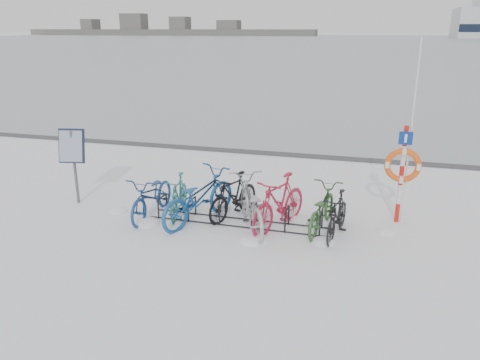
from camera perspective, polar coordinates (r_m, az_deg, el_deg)
ground at (r=10.33m, az=-0.23°, el=-5.28°), size 900.00×900.00×0.00m
ice_sheet at (r=164.19m, az=15.47°, el=15.97°), size 400.00×298.00×0.02m
quay_edge at (r=15.77m, az=5.70°, el=3.10°), size 400.00×0.25×0.10m
bike_rack at (r=10.26m, az=-0.23°, el=-4.35°), size 4.00×0.48×0.46m
info_board at (r=11.78m, az=-19.78°, el=3.42°), size 0.65×0.35×1.85m
lifebuoy_station at (r=10.49m, az=19.24°, el=1.69°), size 0.75×0.22×3.92m
shoreline at (r=296.58m, az=-9.52°, el=17.53°), size 180.00×12.00×9.50m
bike_0 at (r=10.76m, az=-10.64°, el=-1.70°), size 0.69×1.95×1.02m
bike_1 at (r=10.76m, az=-7.48°, el=-1.74°), size 0.71×1.63×0.95m
bike_2 at (r=10.30m, az=-5.08°, el=-1.87°), size 1.56×2.39×1.19m
bike_3 at (r=10.52m, az=-0.81°, el=-1.80°), size 1.08×1.78×1.03m
bike_4 at (r=9.89m, az=1.27°, el=-2.80°), size 1.64×2.28×1.14m
bike_5 at (r=9.95m, az=4.79°, el=-2.60°), size 1.24×2.04×1.18m
bike_6 at (r=10.06m, az=9.90°, el=-3.24°), size 0.91×1.92×0.97m
bike_7 at (r=9.76m, az=11.79°, el=-4.07°), size 0.69×1.63×0.95m
snow_drifts at (r=10.18m, az=-0.47°, el=-5.64°), size 6.43×2.00×0.21m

